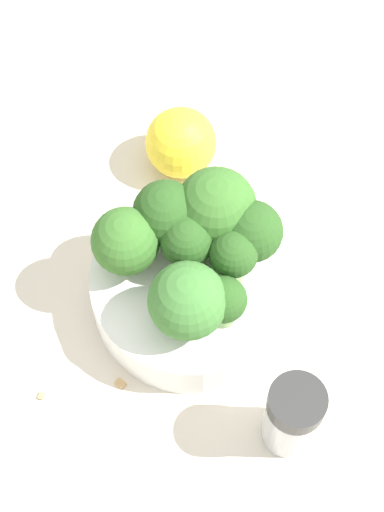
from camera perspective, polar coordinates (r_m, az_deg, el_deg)
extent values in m
plane|color=beige|center=(0.67, 0.00, -3.02)|extent=(3.00, 3.00, 0.00)
cylinder|color=white|center=(0.65, 0.00, -2.25)|extent=(0.15, 0.15, 0.04)
cylinder|color=#84AD66|center=(0.62, -0.63, 0.01)|extent=(0.02, 0.02, 0.03)
sphere|color=#28511E|center=(0.60, -0.65, 0.94)|extent=(0.04, 0.04, 0.04)
cylinder|color=#8EB770|center=(0.62, 2.70, -0.73)|extent=(0.03, 0.03, 0.03)
sphere|color=#28511E|center=(0.60, 2.78, 0.16)|extent=(0.04, 0.04, 0.04)
cylinder|color=#7A9E5B|center=(0.60, -0.30, -3.88)|extent=(0.02, 0.02, 0.02)
sphere|color=#3D7533|center=(0.58, -0.31, -3.01)|extent=(0.06, 0.06, 0.06)
cylinder|color=#7A9E5B|center=(0.63, 3.89, 0.72)|extent=(0.02, 0.02, 0.03)
sphere|color=#28511E|center=(0.61, 4.01, 1.64)|extent=(0.05, 0.05, 0.05)
cylinder|color=#8EB770|center=(0.63, -1.71, 1.82)|extent=(0.02, 0.02, 0.03)
sphere|color=#28511E|center=(0.61, -1.77, 2.88)|extent=(0.05, 0.05, 0.05)
cylinder|color=#7A9E5B|center=(0.61, 2.06, -3.60)|extent=(0.03, 0.03, 0.02)
sphere|color=#28511E|center=(0.59, 2.11, -2.92)|extent=(0.03, 0.03, 0.03)
cylinder|color=#8EB770|center=(0.63, -4.34, 0.08)|extent=(0.02, 0.02, 0.02)
sphere|color=#386B28|center=(0.61, -4.47, 0.99)|extent=(0.05, 0.05, 0.05)
cylinder|color=#84AD66|center=(0.64, 1.56, 2.13)|extent=(0.02, 0.02, 0.03)
sphere|color=#386B28|center=(0.61, 1.61, 3.23)|extent=(0.06, 0.06, 0.06)
cylinder|color=#B2B7BC|center=(0.60, 6.61, -10.83)|extent=(0.04, 0.04, 0.06)
cylinder|color=#2D2D2D|center=(0.57, 7.01, -9.68)|extent=(0.04, 0.04, 0.02)
sphere|color=yellow|center=(0.71, -0.75, 7.56)|extent=(0.06, 0.06, 0.06)
cube|color=tan|center=(0.64, -4.80, -8.41)|extent=(0.01, 0.01, 0.01)
cube|color=tan|center=(0.70, -0.48, 3.67)|extent=(0.01, 0.01, 0.01)
cube|color=tan|center=(0.64, -10.04, -9.14)|extent=(0.01, 0.01, 0.01)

